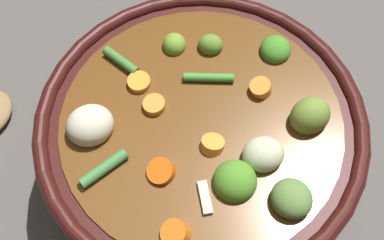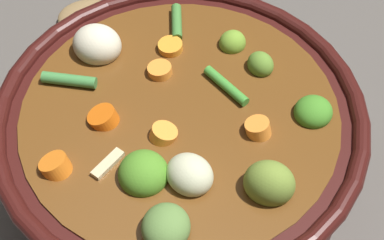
% 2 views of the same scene
% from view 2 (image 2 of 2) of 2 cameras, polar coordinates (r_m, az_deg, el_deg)
% --- Properties ---
extents(ground_plane, '(1.10, 1.10, 0.00)m').
position_cam_2_polar(ground_plane, '(0.61, -1.02, -6.27)').
color(ground_plane, '#514C47').
extents(cooking_pot, '(0.33, 0.33, 0.15)m').
position_cam_2_polar(cooking_pot, '(0.55, -1.11, -2.69)').
color(cooking_pot, '#38110F').
rests_on(cooking_pot, ground_plane).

